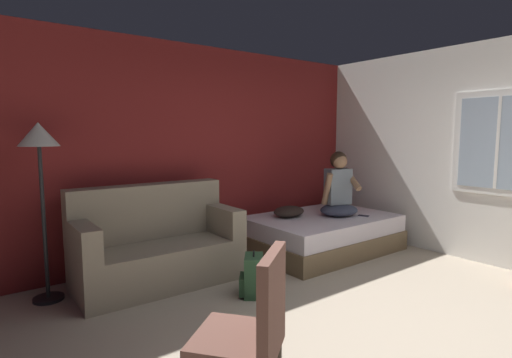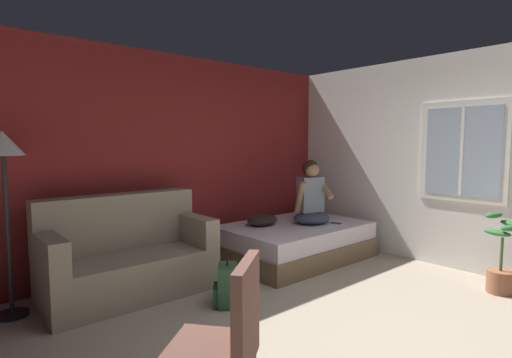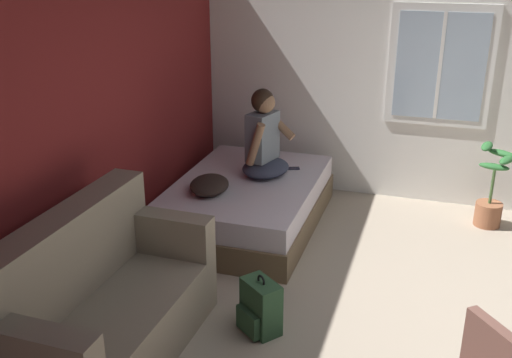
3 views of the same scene
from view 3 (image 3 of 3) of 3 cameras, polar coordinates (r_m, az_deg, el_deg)
ground_plane at (r=4.61m, az=19.19°, el=-14.89°), size 40.00×40.00×0.00m
wall_back_accent at (r=4.78m, az=-16.87°, el=4.85°), size 10.20×0.16×2.70m
wall_side_with_window at (r=6.58m, az=20.49°, el=8.81°), size 0.19×7.22×2.70m
bed at (r=5.97m, az=-0.82°, el=-2.31°), size 1.98×1.35×0.48m
couch at (r=4.19m, az=-14.57°, el=-11.74°), size 1.72×0.85×1.04m
person_seated at (r=5.90m, az=0.78°, el=3.64°), size 0.62×0.57×0.88m
backpack at (r=4.42m, az=0.37°, el=-12.15°), size 0.35×0.35×0.46m
throw_pillow at (r=5.60m, az=-4.47°, el=-0.56°), size 0.54×0.45×0.14m
cell_phone at (r=6.19m, az=3.50°, el=1.02°), size 0.11×0.16×0.01m
potted_plant at (r=6.37m, az=21.44°, el=-1.65°), size 0.39×0.37×0.85m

